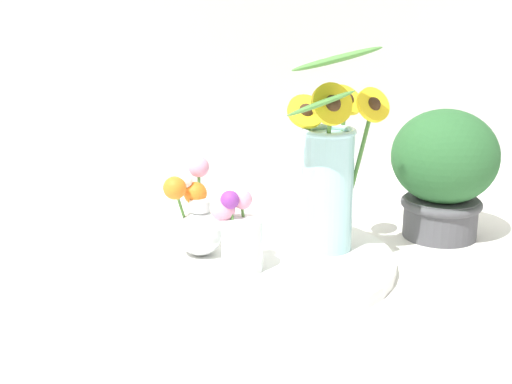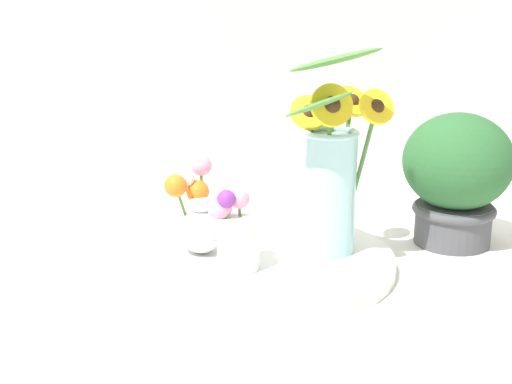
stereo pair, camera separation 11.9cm
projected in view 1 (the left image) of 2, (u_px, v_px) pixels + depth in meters
The scene contains 6 objects.
ground_plane at pixel (252, 285), 1.16m from camera, with size 6.00×6.00×0.00m, color silver.
serving_tray at pixel (256, 261), 1.23m from camera, with size 0.48×0.48×0.02m.
mason_jar_sunflowers at pixel (329, 172), 1.22m from camera, with size 0.21×0.17×0.36m.
vase_small_center at pixel (239, 235), 1.15m from camera, with size 0.08×0.08×0.13m.
vase_bulb_right at pixel (197, 219), 1.22m from camera, with size 0.10×0.09×0.17m.
potted_plant at pixel (444, 169), 1.34m from camera, with size 0.20×0.20×0.25m.
Camera 1 is at (-0.39, -0.99, 0.47)m, focal length 50.00 mm.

